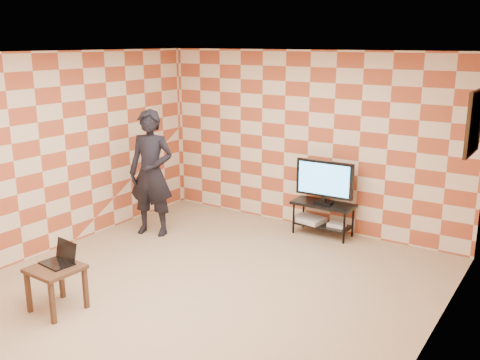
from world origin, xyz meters
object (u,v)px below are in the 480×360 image
object	(u,v)px
tv_stand	(323,212)
tv	(324,180)
side_table	(56,275)
person	(151,173)

from	to	relation	value
tv_stand	tv	bearing A→B (deg)	-91.44
tv	side_table	xyz separation A→B (m)	(-1.42, -3.68, -0.44)
side_table	person	distance (m)	2.53
tv	side_table	world-z (taller)	tv
tv	side_table	bearing A→B (deg)	-111.15
side_table	tv_stand	bearing A→B (deg)	68.87
tv_stand	person	distance (m)	2.61
tv_stand	side_table	bearing A→B (deg)	-111.13
tv	side_table	size ratio (longest dim) A/B	1.68
tv_stand	side_table	distance (m)	3.95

